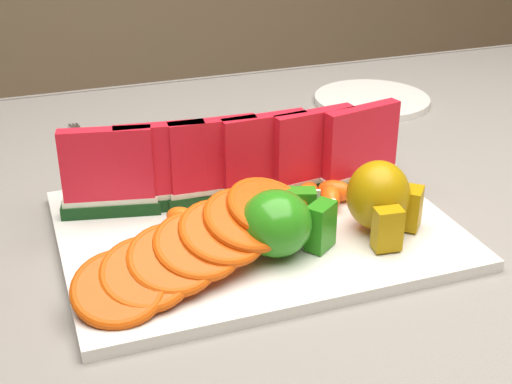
% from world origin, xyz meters
% --- Properties ---
extents(table, '(1.40, 0.90, 0.75)m').
position_xyz_m(table, '(0.00, 0.00, 0.65)').
color(table, '#50371A').
rests_on(table, ground).
extents(tablecloth, '(1.53, 1.03, 0.20)m').
position_xyz_m(tablecloth, '(0.00, 0.00, 0.72)').
color(tablecloth, slate).
rests_on(tablecloth, table).
extents(platter, '(0.40, 0.30, 0.01)m').
position_xyz_m(platter, '(-0.05, -0.03, 0.76)').
color(platter, silver).
rests_on(platter, tablecloth).
extents(apple_cluster, '(0.10, 0.09, 0.07)m').
position_xyz_m(apple_cluster, '(-0.05, -0.09, 0.80)').
color(apple_cluster, '#3B9219').
rests_on(apple_cluster, platter).
extents(pear_cluster, '(0.09, 0.09, 0.07)m').
position_xyz_m(pear_cluster, '(0.06, -0.08, 0.81)').
color(pear_cluster, '#B07322').
rests_on(pear_cluster, platter).
extents(side_plate, '(0.21, 0.21, 0.01)m').
position_xyz_m(side_plate, '(0.26, 0.30, 0.76)').
color(side_plate, silver).
rests_on(side_plate, tablecloth).
extents(fork, '(0.04, 0.20, 0.00)m').
position_xyz_m(fork, '(-0.19, 0.26, 0.76)').
color(fork, silver).
rests_on(fork, tablecloth).
extents(watermelon_row, '(0.39, 0.07, 0.10)m').
position_xyz_m(watermelon_row, '(-0.05, 0.03, 0.82)').
color(watermelon_row, '#0E3F18').
rests_on(watermelon_row, platter).
extents(orange_fan_front, '(0.26, 0.15, 0.06)m').
position_xyz_m(orange_fan_front, '(-0.13, -0.10, 0.80)').
color(orange_fan_front, '#E94B0F').
rests_on(orange_fan_front, platter).
extents(orange_fan_back, '(0.37, 0.10, 0.05)m').
position_xyz_m(orange_fan_back, '(-0.02, 0.09, 0.79)').
color(orange_fan_back, '#E94B0F').
rests_on(orange_fan_back, platter).
extents(tangerine_segments, '(0.25, 0.07, 0.03)m').
position_xyz_m(tangerine_segments, '(-0.02, -0.02, 0.78)').
color(tangerine_segments, '#D84917').
rests_on(tangerine_segments, platter).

